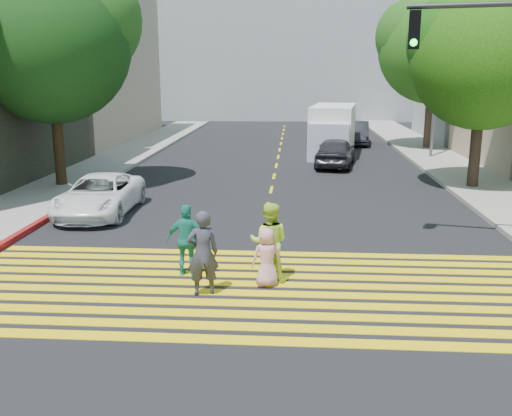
# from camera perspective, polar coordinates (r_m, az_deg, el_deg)

# --- Properties ---
(ground) EXTENTS (120.00, 120.00, 0.00)m
(ground) POSITION_cam_1_polar(r_m,az_deg,el_deg) (11.41, -1.04, -10.41)
(ground) COLOR black
(sidewalk_left) EXTENTS (3.00, 40.00, 0.15)m
(sidewalk_left) POSITION_cam_1_polar(r_m,az_deg,el_deg) (34.03, -12.25, 5.52)
(sidewalk_left) COLOR gray
(sidewalk_left) RESTS_ON ground
(sidewalk_right) EXTENTS (3.00, 60.00, 0.15)m
(sidewalk_right) POSITION_cam_1_polar(r_m,az_deg,el_deg) (26.89, 20.26, 2.93)
(sidewalk_right) COLOR gray
(sidewalk_right) RESTS_ON ground
(curb_red) EXTENTS (0.20, 8.00, 0.16)m
(curb_red) POSITION_cam_1_polar(r_m,az_deg,el_deg) (18.72, -20.92, -1.45)
(curb_red) COLOR maroon
(curb_red) RESTS_ON ground
(crosswalk) EXTENTS (13.40, 5.30, 0.01)m
(crosswalk) POSITION_cam_1_polar(r_m,az_deg,el_deg) (12.58, -0.54, -8.03)
(crosswalk) COLOR yellow
(crosswalk) RESTS_ON ground
(lane_line) EXTENTS (0.12, 34.40, 0.01)m
(lane_line) POSITION_cam_1_polar(r_m,az_deg,el_deg) (33.22, 2.30, 5.51)
(lane_line) COLOR yellow
(lane_line) RESTS_ON ground
(building_left_tan) EXTENTS (12.00, 16.00, 10.00)m
(building_left_tan) POSITION_cam_1_polar(r_m,az_deg,el_deg) (41.95, -20.44, 13.21)
(building_left_tan) COLOR tan
(building_left_tan) RESTS_ON ground
(building_right_grey) EXTENTS (10.00, 10.00, 10.00)m
(building_right_grey) POSITION_cam_1_polar(r_m,az_deg,el_deg) (42.78, 23.77, 12.91)
(building_right_grey) COLOR gray
(building_right_grey) RESTS_ON ground
(backdrop_block) EXTENTS (30.00, 8.00, 12.00)m
(backdrop_block) POSITION_cam_1_polar(r_m,az_deg,el_deg) (58.41, 3.11, 14.84)
(backdrop_block) COLOR gray
(backdrop_block) RESTS_ON ground
(tree_left) EXTENTS (7.90, 7.78, 8.93)m
(tree_left) POSITION_cam_1_polar(r_m,az_deg,el_deg) (24.26, -19.72, 16.05)
(tree_left) COLOR black
(tree_left) RESTS_ON ground
(tree_right_near) EXTENTS (7.53, 7.32, 8.04)m
(tree_right_near) POSITION_cam_1_polar(r_m,az_deg,el_deg) (24.11, 22.06, 14.50)
(tree_right_near) COLOR black
(tree_right_near) RESTS_ON ground
(tree_right_far) EXTENTS (8.04, 7.67, 9.32)m
(tree_right_far) POSITION_cam_1_polar(r_m,az_deg,el_deg) (35.97, 17.53, 15.58)
(tree_right_far) COLOR black
(tree_right_far) RESTS_ON ground
(pedestrian_man) EXTENTS (0.77, 0.61, 1.84)m
(pedestrian_man) POSITION_cam_1_polar(r_m,az_deg,el_deg) (12.02, -5.35, -4.51)
(pedestrian_man) COLOR #333442
(pedestrian_man) RESTS_ON ground
(pedestrian_woman) EXTENTS (0.93, 0.75, 1.81)m
(pedestrian_woman) POSITION_cam_1_polar(r_m,az_deg,el_deg) (12.78, 1.31, -3.41)
(pedestrian_woman) COLOR #C7EA46
(pedestrian_woman) RESTS_ON ground
(pedestrian_child) EXTENTS (0.74, 0.59, 1.32)m
(pedestrian_child) POSITION_cam_1_polar(r_m,az_deg,el_deg) (12.52, 1.07, -4.95)
(pedestrian_child) COLOR pink
(pedestrian_child) RESTS_ON ground
(pedestrian_extra) EXTENTS (1.00, 0.44, 1.68)m
(pedestrian_extra) POSITION_cam_1_polar(r_m,az_deg,el_deg) (13.21, -6.89, -3.22)
(pedestrian_extra) COLOR #1E867A
(pedestrian_extra) RESTS_ON ground
(white_sedan) EXTENTS (2.23, 4.68, 1.29)m
(white_sedan) POSITION_cam_1_polar(r_m,az_deg,el_deg) (19.53, -15.39, 1.26)
(white_sedan) COLOR white
(white_sedan) RESTS_ON ground
(dark_car_near) EXTENTS (2.44, 4.55, 1.47)m
(dark_car_near) POSITION_cam_1_polar(r_m,az_deg,el_deg) (28.65, 7.94, 5.58)
(dark_car_near) COLOR #232128
(dark_car_near) RESTS_ON ground
(silver_car) EXTENTS (2.67, 5.22, 1.45)m
(silver_car) POSITION_cam_1_polar(r_m,az_deg,el_deg) (40.20, 7.83, 7.82)
(silver_car) COLOR #B4B4B4
(silver_car) RESTS_ON ground
(dark_car_parked) EXTENTS (1.98, 4.58, 1.46)m
(dark_car_parked) POSITION_cam_1_polar(r_m,az_deg,el_deg) (37.86, 10.00, 7.41)
(dark_car_parked) COLOR black
(dark_car_parked) RESTS_ON ground
(white_van) EXTENTS (2.98, 6.14, 2.78)m
(white_van) POSITION_cam_1_polar(r_m,az_deg,el_deg) (32.38, 7.65, 7.53)
(white_van) COLOR white
(white_van) RESTS_ON ground
(street_lamp) EXTENTS (2.03, 0.29, 8.97)m
(street_lamp) POSITION_cam_1_polar(r_m,az_deg,el_deg) (31.97, 17.34, 13.86)
(street_lamp) COLOR slate
(street_lamp) RESTS_ON ground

